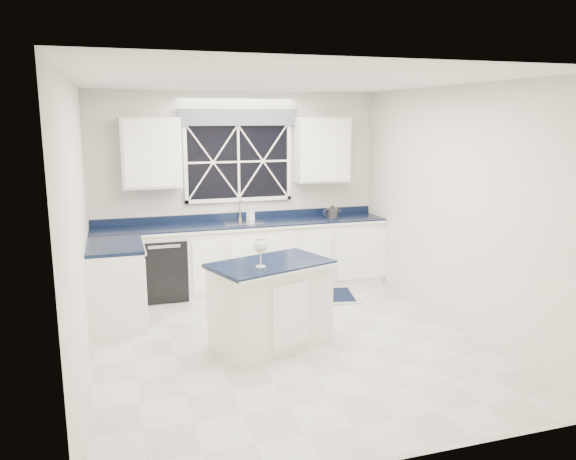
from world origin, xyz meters
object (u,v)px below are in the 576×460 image
object	(u,v)px
dishwasher	(163,267)
wine_glass	(261,247)
faucet	(240,209)
soap_bottle	(250,213)
island	(271,304)
kettle	(332,212)

from	to	relation	value
dishwasher	wine_glass	distance (m)	2.36
faucet	wine_glass	bearing A→B (deg)	-97.81
faucet	wine_glass	world-z (taller)	faucet
wine_glass	soap_bottle	distance (m)	2.38
island	wine_glass	size ratio (longest dim) A/B	4.62
dishwasher	wine_glass	xyz separation A→B (m)	(0.78, -2.12, 0.69)
kettle	dishwasher	bearing A→B (deg)	-172.64
island	soap_bottle	size ratio (longest dim) A/B	7.15
soap_bottle	kettle	bearing A→B (deg)	-10.17
soap_bottle	dishwasher	bearing A→B (deg)	-170.02
dishwasher	kettle	bearing A→B (deg)	0.31
dishwasher	soap_bottle	size ratio (longest dim) A/B	4.28
island	dishwasher	bearing A→B (deg)	95.87
faucet	wine_glass	size ratio (longest dim) A/B	1.02
wine_glass	kettle	bearing A→B (deg)	52.74
dishwasher	faucet	bearing A→B (deg)	10.02
island	wine_glass	xyz separation A→B (m)	(-0.14, -0.15, 0.65)
faucet	kettle	bearing A→B (deg)	-7.92
kettle	soap_bottle	xyz separation A→B (m)	(-1.15, 0.21, 0.01)
kettle	wine_glass	xyz separation A→B (m)	(-1.62, -2.13, 0.07)
dishwasher	wine_glass	world-z (taller)	wine_glass
faucet	soap_bottle	bearing A→B (deg)	9.67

